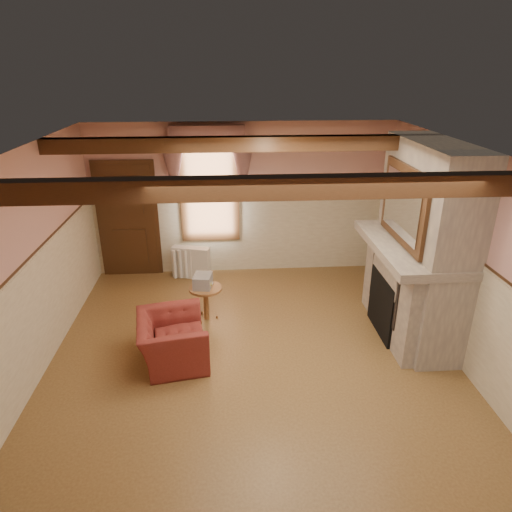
{
  "coord_description": "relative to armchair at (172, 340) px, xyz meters",
  "views": [
    {
      "loc": [
        -0.31,
        -5.13,
        3.71
      ],
      "look_at": [
        0.1,
        0.8,
        1.2
      ],
      "focal_mm": 32.0,
      "sensor_mm": 36.0,
      "label": 1
    }
  ],
  "objects": [
    {
      "name": "floor",
      "position": [
        1.07,
        -0.07,
        -0.33
      ],
      "size": [
        5.5,
        6.0,
        0.01
      ],
      "primitive_type": "cube",
      "color": "brown",
      "rests_on": "ground"
    },
    {
      "name": "ceiling",
      "position": [
        1.07,
        -0.07,
        2.47
      ],
      "size": [
        5.5,
        6.0,
        0.01
      ],
      "primitive_type": "cube",
      "color": "silver",
      "rests_on": "wall_back"
    },
    {
      "name": "wall_back",
      "position": [
        1.07,
        2.93,
        1.07
      ],
      "size": [
        5.5,
        0.02,
        2.8
      ],
      "primitive_type": "cube",
      "color": "#CD958E",
      "rests_on": "floor"
    },
    {
      "name": "wall_front",
      "position": [
        1.07,
        -3.07,
        1.07
      ],
      "size": [
        5.5,
        0.02,
        2.8
      ],
      "primitive_type": "cube",
      "color": "#CD958E",
      "rests_on": "floor"
    },
    {
      "name": "wall_left",
      "position": [
        -1.68,
        -0.07,
        1.07
      ],
      "size": [
        0.02,
        6.0,
        2.8
      ],
      "primitive_type": "cube",
      "color": "#CD958E",
      "rests_on": "floor"
    },
    {
      "name": "wall_right",
      "position": [
        3.82,
        -0.07,
        1.07
      ],
      "size": [
        0.02,
        6.0,
        2.8
      ],
      "primitive_type": "cube",
      "color": "#CD958E",
      "rests_on": "floor"
    },
    {
      "name": "wainscot",
      "position": [
        1.07,
        -0.07,
        0.42
      ],
      "size": [
        5.5,
        6.0,
        1.5
      ],
      "primitive_type": null,
      "color": "beige",
      "rests_on": "floor"
    },
    {
      "name": "chair_rail",
      "position": [
        1.07,
        -0.07,
        1.17
      ],
      "size": [
        5.5,
        6.0,
        0.08
      ],
      "primitive_type": null,
      "color": "black",
      "rests_on": "wainscot"
    },
    {
      "name": "firebox",
      "position": [
        3.07,
        0.53,
        0.12
      ],
      "size": [
        0.2,
        0.95,
        0.9
      ],
      "primitive_type": "cube",
      "color": "black",
      "rests_on": "floor"
    },
    {
      "name": "armchair",
      "position": [
        0.0,
        0.0,
        0.0
      ],
      "size": [
        1.03,
        1.13,
        0.65
      ],
      "primitive_type": "imported",
      "rotation": [
        0.0,
        0.0,
        1.74
      ],
      "color": "maroon",
      "rests_on": "floor"
    },
    {
      "name": "side_table",
      "position": [
        0.41,
        1.08,
        -0.05
      ],
      "size": [
        0.66,
        0.66,
        0.55
      ],
      "primitive_type": "cylinder",
      "rotation": [
        0.0,
        0.0,
        -0.38
      ],
      "color": "brown",
      "rests_on": "floor"
    },
    {
      "name": "book_stack",
      "position": [
        0.38,
        1.1,
        0.32
      ],
      "size": [
        0.3,
        0.35,
        0.2
      ],
      "primitive_type": "cube",
      "rotation": [
        0.0,
        0.0,
        -0.14
      ],
      "color": "#B7AD8C",
      "rests_on": "side_table"
    },
    {
      "name": "radiator",
      "position": [
        0.09,
        2.63,
        -0.03
      ],
      "size": [
        0.72,
        0.35,
        0.6
      ],
      "primitive_type": "cube",
      "rotation": [
        0.0,
        0.0,
        -0.26
      ],
      "color": "silver",
      "rests_on": "floor"
    },
    {
      "name": "bowl",
      "position": [
        3.32,
        0.56,
        1.14
      ],
      "size": [
        0.35,
        0.35,
        0.09
      ],
      "primitive_type": "imported",
      "color": "brown",
      "rests_on": "mantel"
    },
    {
      "name": "mantel_clock",
      "position": [
        3.32,
        1.33,
        1.19
      ],
      "size": [
        0.14,
        0.24,
        0.2
      ],
      "primitive_type": "cube",
      "color": "black",
      "rests_on": "mantel"
    },
    {
      "name": "oil_lamp",
      "position": [
        3.32,
        0.88,
        1.23
      ],
      "size": [
        0.11,
        0.11,
        0.28
      ],
      "primitive_type": "cylinder",
      "color": "#B48D32",
      "rests_on": "mantel"
    },
    {
      "name": "candle_red",
      "position": [
        3.32,
        0.06,
        1.17
      ],
      "size": [
        0.06,
        0.06,
        0.16
      ],
      "primitive_type": "cylinder",
      "color": "#A62E14",
      "rests_on": "mantel"
    },
    {
      "name": "jar_yellow",
      "position": [
        3.32,
        0.19,
        1.15
      ],
      "size": [
        0.06,
        0.06,
        0.12
      ],
      "primitive_type": "cylinder",
      "color": "gold",
      "rests_on": "mantel"
    },
    {
      "name": "fireplace",
      "position": [
        3.5,
        0.53,
        1.07
      ],
      "size": [
        0.85,
        2.0,
        2.8
      ],
      "primitive_type": "cube",
      "color": "gray",
      "rests_on": "floor"
    },
    {
      "name": "mantel",
      "position": [
        3.32,
        0.53,
        1.03
      ],
      "size": [
        1.05,
        2.05,
        0.12
      ],
      "primitive_type": "cube",
      "color": "gray",
      "rests_on": "fireplace"
    },
    {
      "name": "overmantel_mirror",
      "position": [
        3.13,
        0.53,
        1.64
      ],
      "size": [
        0.06,
        1.44,
        1.04
      ],
      "primitive_type": "cube",
      "color": "silver",
      "rests_on": "fireplace"
    },
    {
      "name": "door",
      "position": [
        -1.03,
        2.87,
        0.72
      ],
      "size": [
        1.1,
        0.1,
        2.1
      ],
      "primitive_type": "cube",
      "color": "black",
      "rests_on": "floor"
    },
    {
      "name": "window",
      "position": [
        0.47,
        2.9,
        1.32
      ],
      "size": [
        1.06,
        0.08,
        2.02
      ],
      "primitive_type": "cube",
      "color": "white",
      "rests_on": "wall_back"
    },
    {
      "name": "window_drapes",
      "position": [
        0.47,
        2.81,
        1.92
      ],
      "size": [
        1.3,
        0.14,
        1.4
      ],
      "primitive_type": "cube",
      "color": "gray",
      "rests_on": "wall_back"
    },
    {
      "name": "ceiling_beam_front",
      "position": [
        1.07,
        -1.27,
        2.37
      ],
      "size": [
        5.5,
        0.18,
        0.2
      ],
      "primitive_type": "cube",
      "color": "black",
      "rests_on": "ceiling"
    },
    {
      "name": "ceiling_beam_back",
      "position": [
        1.07,
        1.13,
        2.37
      ],
      "size": [
        5.5,
        0.18,
        0.2
      ],
      "primitive_type": "cube",
      "color": "black",
      "rests_on": "ceiling"
    }
  ]
}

